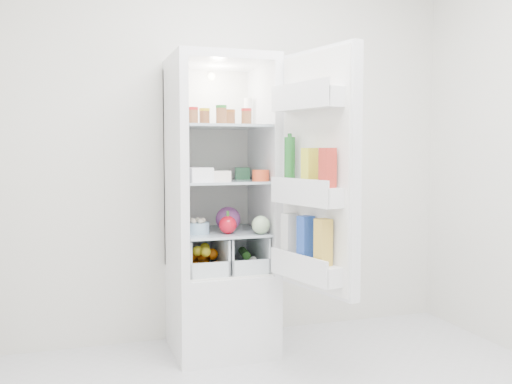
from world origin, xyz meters
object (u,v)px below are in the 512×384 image
object	(u,v)px
refrigerator	(219,242)
red_cabbage	(228,219)
mushroom_bowl	(197,228)
fridge_door	(315,178)

from	to	relation	value
refrigerator	red_cabbage	world-z (taller)	refrigerator
refrigerator	mushroom_bowl	bearing A→B (deg)	-139.92
refrigerator	red_cabbage	distance (m)	0.19
fridge_door	red_cabbage	bearing A→B (deg)	19.29
red_cabbage	mushroom_bowl	distance (m)	0.20
refrigerator	fridge_door	xyz separation A→B (m)	(0.37, -0.63, 0.43)
refrigerator	red_cabbage	size ratio (longest dim) A/B	12.03
mushroom_bowl	fridge_door	xyz separation A→B (m)	(0.54, -0.49, 0.31)
red_cabbage	mushroom_bowl	size ratio (longest dim) A/B	1.08
red_cabbage	refrigerator	bearing A→B (deg)	106.83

